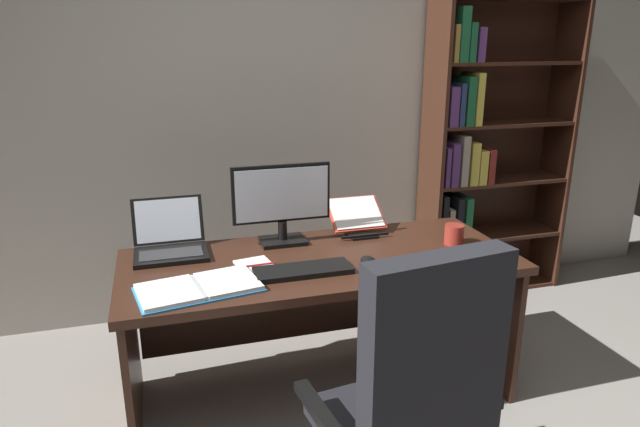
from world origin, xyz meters
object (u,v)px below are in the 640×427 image
at_px(bookshelf, 479,159).
at_px(monitor, 282,204).
at_px(keyboard, 303,270).
at_px(open_binder, 199,288).
at_px(desk, 316,289).
at_px(reading_stand_with_book, 357,217).
at_px(notepad, 256,267).
at_px(pen, 261,264).
at_px(laptop, 170,243).
at_px(office_chair, 410,422).
at_px(coffee_mug, 454,234).
at_px(computer_mouse, 368,261).

height_order(bookshelf, monitor, bookshelf).
distance_m(keyboard, open_binder, 0.45).
relative_size(desk, monitor, 3.73).
bearing_deg(reading_stand_with_book, bookshelf, 28.79).
relative_size(keyboard, notepad, 2.00).
height_order(reading_stand_with_book, pen, reading_stand_with_book).
bearing_deg(laptop, reading_stand_with_book, 2.82).
relative_size(desk, laptop, 5.44).
relative_size(office_chair, monitor, 2.28).
relative_size(reading_stand_with_book, coffee_mug, 2.88).
bearing_deg(computer_mouse, office_chair, -99.77).
xyz_separation_m(desk, notepad, (-0.30, -0.11, 0.19)).
xyz_separation_m(reading_stand_with_book, notepad, (-0.59, -0.34, -0.07)).
height_order(pen, coffee_mug, coffee_mug).
height_order(desk, laptop, laptop).
xyz_separation_m(keyboard, notepad, (-0.18, 0.11, -0.01)).
relative_size(reading_stand_with_book, pen, 2.01).
distance_m(bookshelf, notepad, 1.92).
xyz_separation_m(bookshelf, coffee_mug, (-0.68, -0.90, -0.16)).
bearing_deg(coffee_mug, notepad, -178.52).
height_order(desk, bookshelf, bookshelf).
relative_size(bookshelf, laptop, 5.84).
bearing_deg(keyboard, monitor, 90.00).
bearing_deg(monitor, coffee_mug, -17.87).
bearing_deg(office_chair, desk, 85.81).
height_order(monitor, pen, monitor).
relative_size(bookshelf, open_binder, 3.71).
relative_size(bookshelf, coffee_mug, 19.81).
xyz_separation_m(computer_mouse, reading_stand_with_book, (0.11, 0.45, 0.06)).
distance_m(desk, monitor, 0.44).
relative_size(desk, computer_mouse, 17.31).
xyz_separation_m(open_binder, coffee_mug, (1.25, 0.19, 0.04)).
bearing_deg(office_chair, computer_mouse, 72.84).
height_order(computer_mouse, open_binder, computer_mouse).
bearing_deg(office_chair, laptop, 114.71).
xyz_separation_m(desk, computer_mouse, (0.18, -0.23, 0.21)).
distance_m(laptop, coffee_mug, 1.36).
bearing_deg(reading_stand_with_book, laptop, -177.18).
distance_m(computer_mouse, reading_stand_with_book, 0.47).
relative_size(office_chair, computer_mouse, 10.57).
bearing_deg(open_binder, computer_mouse, -5.98).
xyz_separation_m(desk, monitor, (-0.12, 0.17, 0.39)).
relative_size(open_binder, notepad, 2.49).
bearing_deg(reading_stand_with_book, coffee_mug, -38.56).
xyz_separation_m(reading_stand_with_book, pen, (-0.57, -0.34, -0.06)).
distance_m(laptop, keyboard, 0.67).
xyz_separation_m(computer_mouse, coffee_mug, (0.50, 0.14, 0.03)).
bearing_deg(open_binder, keyboard, -3.40).
distance_m(desk, office_chair, 0.96).
height_order(laptop, open_binder, laptop).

